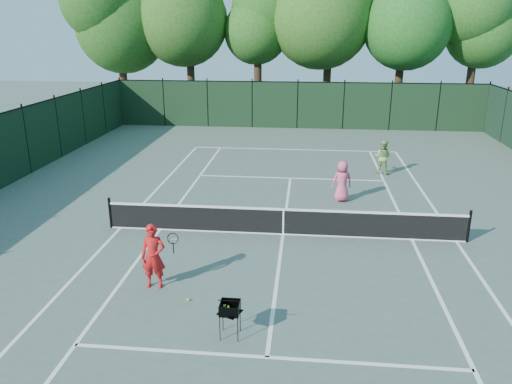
# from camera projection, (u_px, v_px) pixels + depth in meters

# --- Properties ---
(ground) EXTENTS (90.00, 90.00, 0.00)m
(ground) POSITION_uv_depth(u_px,v_px,m) (283.00, 234.00, 16.28)
(ground) COLOR #4B5B4F
(ground) RESTS_ON ground
(sideline_doubles_left) EXTENTS (0.10, 23.77, 0.01)m
(sideline_doubles_left) POSITION_uv_depth(u_px,v_px,m) (121.00, 228.00, 16.82)
(sideline_doubles_left) COLOR white
(sideline_doubles_left) RESTS_ON ground
(sideline_doubles_right) EXTENTS (0.10, 23.77, 0.01)m
(sideline_doubles_right) POSITION_uv_depth(u_px,v_px,m) (456.00, 241.00, 15.75)
(sideline_doubles_right) COLOR white
(sideline_doubles_right) RESTS_ON ground
(sideline_singles_left) EXTENTS (0.10, 23.77, 0.01)m
(sideline_singles_left) POSITION_uv_depth(u_px,v_px,m) (160.00, 229.00, 16.68)
(sideline_singles_left) COLOR white
(sideline_singles_left) RESTS_ON ground
(sideline_singles_right) EXTENTS (0.10, 23.77, 0.01)m
(sideline_singles_right) POSITION_uv_depth(u_px,v_px,m) (412.00, 240.00, 15.88)
(sideline_singles_right) COLOR white
(sideline_singles_right) RESTS_ON ground
(baseline_far) EXTENTS (10.97, 0.10, 0.01)m
(baseline_far) POSITION_uv_depth(u_px,v_px,m) (294.00, 149.00, 27.50)
(baseline_far) COLOR white
(baseline_far) RESTS_ON ground
(service_line_near) EXTENTS (8.23, 0.10, 0.01)m
(service_line_near) POSITION_uv_depth(u_px,v_px,m) (267.00, 357.00, 10.24)
(service_line_near) COLOR white
(service_line_near) RESTS_ON ground
(service_line_far) EXTENTS (8.23, 0.10, 0.01)m
(service_line_far) POSITION_uv_depth(u_px,v_px,m) (290.00, 178.00, 22.32)
(service_line_far) COLOR white
(service_line_far) RESTS_ON ground
(center_service_line) EXTENTS (0.10, 12.80, 0.01)m
(center_service_line) POSITION_uv_depth(u_px,v_px,m) (283.00, 234.00, 16.28)
(center_service_line) COLOR white
(center_service_line) RESTS_ON ground
(tennis_net) EXTENTS (11.69, 0.09, 1.06)m
(tennis_net) POSITION_uv_depth(u_px,v_px,m) (283.00, 221.00, 16.13)
(tennis_net) COLOR black
(tennis_net) RESTS_ON ground
(fence_far) EXTENTS (24.00, 0.05, 3.00)m
(fence_far) POSITION_uv_depth(u_px,v_px,m) (297.00, 106.00, 32.80)
(fence_far) COLOR black
(fence_far) RESTS_ON ground
(tree_0) EXTENTS (6.40, 6.40, 13.14)m
(tree_0) POSITION_uv_depth(u_px,v_px,m) (117.00, 1.00, 35.26)
(tree_0) COLOR black
(tree_0) RESTS_ON ground
(tree_2) EXTENTS (6.00, 6.00, 12.40)m
(tree_2) POSITION_uv_depth(u_px,v_px,m) (258.00, 7.00, 34.71)
(tree_2) COLOR black
(tree_2) RESTS_ON ground
(tree_4) EXTENTS (6.20, 6.20, 12.97)m
(tree_4) POSITION_uv_depth(u_px,v_px,m) (406.00, 0.00, 33.42)
(tree_4) COLOR black
(tree_4) RESTS_ON ground
(tree_5) EXTENTS (5.80, 5.80, 12.23)m
(tree_5) POSITION_uv_depth(u_px,v_px,m) (480.00, 7.00, 33.54)
(tree_5) COLOR black
(tree_5) RESTS_ON ground
(coach) EXTENTS (0.91, 0.64, 1.73)m
(coach) POSITION_uv_depth(u_px,v_px,m) (153.00, 256.00, 12.77)
(coach) COLOR red
(coach) RESTS_ON ground
(player_pink) EXTENTS (0.89, 0.70, 1.60)m
(player_pink) POSITION_uv_depth(u_px,v_px,m) (342.00, 181.00, 19.18)
(player_pink) COLOR #E6517C
(player_pink) RESTS_ON ground
(player_green) EXTENTS (0.95, 0.86, 1.58)m
(player_green) POSITION_uv_depth(u_px,v_px,m) (383.00, 157.00, 22.79)
(player_green) COLOR #84B058
(player_green) RESTS_ON ground
(ball_hopper) EXTENTS (0.56, 0.56, 0.82)m
(ball_hopper) POSITION_uv_depth(u_px,v_px,m) (230.00, 308.00, 10.75)
(ball_hopper) COLOR black
(ball_hopper) RESTS_ON ground
(loose_ball_midcourt) EXTENTS (0.07, 0.07, 0.07)m
(loose_ball_midcourt) POSITION_uv_depth(u_px,v_px,m) (188.00, 300.00, 12.34)
(loose_ball_midcourt) COLOR #E5F431
(loose_ball_midcourt) RESTS_ON ground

